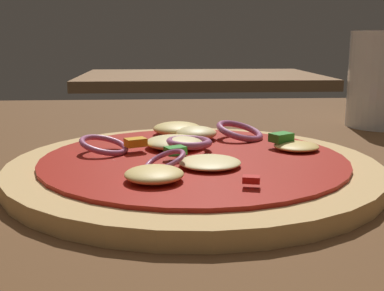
# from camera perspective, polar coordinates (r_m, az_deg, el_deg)

# --- Properties ---
(dining_table) EXTENTS (1.14, 0.97, 0.03)m
(dining_table) POSITION_cam_1_polar(r_m,az_deg,el_deg) (0.39, -6.53, -5.57)
(dining_table) COLOR brown
(dining_table) RESTS_ON ground
(pizza) EXTENTS (0.28, 0.28, 0.03)m
(pizza) POSITION_cam_1_polar(r_m,az_deg,el_deg) (0.38, 0.15, -2.19)
(pizza) COLOR tan
(pizza) RESTS_ON dining_table
(beer_glass) EXTENTS (0.08, 0.08, 0.11)m
(beer_glass) POSITION_cam_1_polar(r_m,az_deg,el_deg) (0.63, 21.39, 6.78)
(beer_glass) COLOR silver
(beer_glass) RESTS_ON dining_table
(background_table) EXTENTS (0.70, 0.48, 0.03)m
(background_table) POSITION_cam_1_polar(r_m,az_deg,el_deg) (1.48, 0.97, 7.72)
(background_table) COLOR brown
(background_table) RESTS_ON ground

